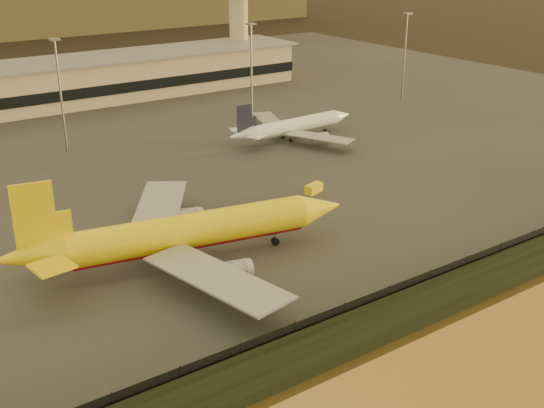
% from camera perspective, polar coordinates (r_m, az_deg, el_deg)
% --- Properties ---
extents(ground, '(900.00, 900.00, 0.00)m').
position_cam_1_polar(ground, '(102.87, 3.82, -5.54)').
color(ground, black).
rests_on(ground, ground).
extents(embankment, '(320.00, 7.00, 1.40)m').
position_cam_1_polar(embankment, '(91.68, 10.57, -9.06)').
color(embankment, black).
rests_on(embankment, ground).
extents(tarmac, '(320.00, 220.00, 0.20)m').
position_cam_1_polar(tarmac, '(181.69, -15.37, 6.01)').
color(tarmac, '#2D2D2D').
rests_on(tarmac, ground).
extents(perimeter_fence, '(300.00, 0.05, 2.20)m').
position_cam_1_polar(perimeter_fence, '(93.78, 8.86, -7.77)').
color(perimeter_fence, black).
rests_on(perimeter_fence, tarmac).
extents(control_tower, '(11.20, 11.20, 35.50)m').
position_cam_1_polar(control_tower, '(240.20, -2.82, 15.69)').
color(control_tower, tan).
rests_on(control_tower, tarmac).
extents(apron_light_masts, '(152.20, 12.20, 25.40)m').
position_cam_1_polar(apron_light_masts, '(165.92, -8.50, 10.64)').
color(apron_light_masts, slate).
rests_on(apron_light_masts, tarmac).
extents(dhl_cargo_jet, '(53.12, 51.29, 15.93)m').
position_cam_1_polar(dhl_cargo_jet, '(103.56, -7.30, -2.44)').
color(dhl_cargo_jet, yellow).
rests_on(dhl_cargo_jet, tarmac).
extents(white_narrowbody_jet, '(36.85, 35.99, 10.60)m').
position_cam_1_polar(white_narrowbody_jet, '(166.20, 1.80, 6.52)').
color(white_narrowbody_jet, white).
rests_on(white_narrowbody_jet, tarmac).
extents(gse_vehicle_yellow, '(4.23, 2.84, 1.75)m').
position_cam_1_polar(gse_vehicle_yellow, '(131.96, 3.52, 1.32)').
color(gse_vehicle_yellow, yellow).
rests_on(gse_vehicle_yellow, tarmac).
extents(gse_vehicle_white, '(4.79, 3.25, 1.98)m').
position_cam_1_polar(gse_vehicle_white, '(115.10, -17.78, -2.85)').
color(gse_vehicle_white, white).
rests_on(gse_vehicle_white, tarmac).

